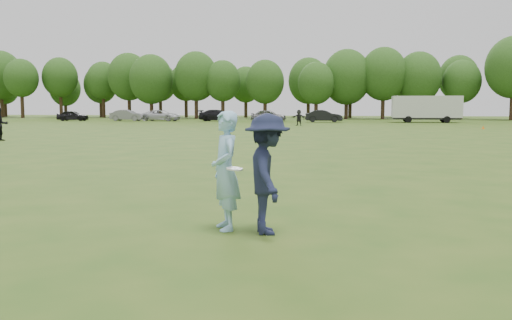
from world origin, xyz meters
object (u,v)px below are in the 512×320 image
(car_b, at_px, (127,115))
(cargo_trailer, at_px, (426,108))
(car_a, at_px, (73,116))
(car_d, at_px, (218,115))
(thrower, at_px, (226,171))
(player_far_d, at_px, (299,118))
(car_f, at_px, (324,116))
(field_cone, at_px, (483,127))
(car_e, at_px, (269,116))
(defender, at_px, (267,174))
(car_c, at_px, (161,116))
(player_far_a, at_px, (0,124))

(car_b, distance_m, cargo_trailer, 38.13)
(car_a, xyz_separation_m, car_d, (19.48, 1.95, 0.05))
(thrower, bearing_deg, cargo_trailer, 142.25)
(player_far_d, distance_m, cargo_trailer, 18.73)
(car_f, distance_m, field_cone, 22.35)
(car_f, relative_size, cargo_trailer, 0.51)
(car_d, relative_size, car_f, 1.13)
(car_b, height_order, field_cone, car_b)
(player_far_d, bearing_deg, car_f, 92.62)
(car_a, bearing_deg, cargo_trailer, -96.13)
(car_d, xyz_separation_m, car_e, (6.90, -1.46, 0.02))
(car_b, distance_m, car_e, 18.90)
(defender, distance_m, car_c, 64.46)
(car_c, xyz_separation_m, car_f, (21.46, -1.75, 0.03))
(car_f, distance_m, cargo_trailer, 12.31)
(player_far_d, relative_size, car_a, 0.40)
(defender, xyz_separation_m, car_d, (-15.29, 60.81, -0.24))
(thrower, bearing_deg, car_b, 177.46)
(player_far_a, height_order, car_c, player_far_a)
(car_a, distance_m, car_c, 11.96)
(defender, height_order, car_e, defender)
(car_d, bearing_deg, thrower, -164.32)
(car_c, bearing_deg, cargo_trailer, -85.90)
(car_b, xyz_separation_m, car_d, (12.01, 1.37, 0.01))
(player_far_a, xyz_separation_m, car_b, (-8.48, 39.17, -0.23))
(player_far_a, distance_m, cargo_trailer, 48.95)
(car_a, bearing_deg, defender, -156.00)
(player_far_d, height_order, cargo_trailer, cargo_trailer)
(player_far_d, bearing_deg, car_b, 165.86)
(player_far_d, relative_size, car_f, 0.36)
(player_far_d, xyz_separation_m, car_c, (-19.37, 13.06, -0.09))
(car_a, height_order, car_b, car_b)
(defender, xyz_separation_m, player_far_a, (-18.81, 20.26, -0.01))
(car_b, relative_size, field_cone, 14.97)
(field_cone, bearing_deg, player_far_d, 161.64)
(car_a, xyz_separation_m, field_cone, (47.99, -17.21, -0.54))
(field_cone, bearing_deg, car_e, 140.69)
(car_f, bearing_deg, thrower, 175.56)
(player_far_a, bearing_deg, car_d, 35.14)
(thrower, relative_size, defender, 1.02)
(player_far_a, distance_m, car_b, 40.08)
(field_cone, bearing_deg, thrower, -108.60)
(car_a, relative_size, car_f, 0.90)
(car_f, xyz_separation_m, field_cone, (14.65, -16.86, -0.60))
(car_c, bearing_deg, car_f, -88.79)
(car_e, bearing_deg, car_c, 83.55)
(player_far_a, bearing_deg, car_e, 25.18)
(car_a, xyz_separation_m, car_b, (7.47, 0.57, 0.04))
(car_d, bearing_deg, defender, -163.70)
(player_far_a, distance_m, car_e, 40.45)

